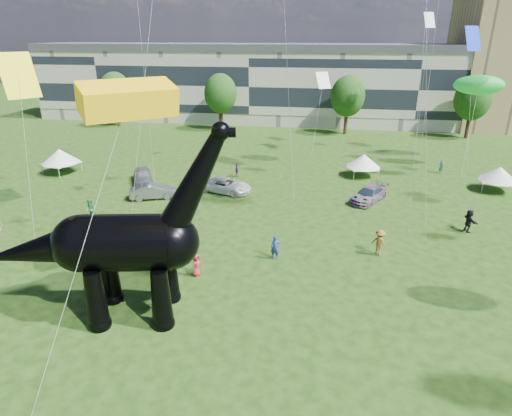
# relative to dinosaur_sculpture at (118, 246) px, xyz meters

# --- Properties ---
(ground) EXTENTS (220.00, 220.00, 0.00)m
(ground) POSITION_rel_dinosaur_sculpture_xyz_m (5.38, -3.40, -4.23)
(ground) COLOR #16330C
(ground) RESTS_ON ground
(terrace_row) EXTENTS (78.00, 11.00, 12.00)m
(terrace_row) POSITION_rel_dinosaur_sculpture_xyz_m (-2.62, 58.60, 1.77)
(terrace_row) COLOR beige
(terrace_row) RESTS_ON ground
(tree_far_left) EXTENTS (5.20, 5.20, 9.44)m
(tree_far_left) POSITION_rel_dinosaur_sculpture_xyz_m (-24.62, 49.60, 2.06)
(tree_far_left) COLOR #382314
(tree_far_left) RESTS_ON ground
(tree_mid_left) EXTENTS (5.20, 5.20, 9.44)m
(tree_mid_left) POSITION_rel_dinosaur_sculpture_xyz_m (-6.62, 49.60, 2.06)
(tree_mid_left) COLOR #382314
(tree_mid_left) RESTS_ON ground
(tree_mid_right) EXTENTS (5.20, 5.20, 9.44)m
(tree_mid_right) POSITION_rel_dinosaur_sculpture_xyz_m (13.38, 49.60, 2.06)
(tree_mid_right) COLOR #382314
(tree_mid_right) RESTS_ON ground
(tree_far_right) EXTENTS (5.20, 5.20, 9.44)m
(tree_far_right) POSITION_rel_dinosaur_sculpture_xyz_m (31.38, 49.60, 2.06)
(tree_far_right) COLOR #382314
(tree_far_right) RESTS_ON ground
(dinosaur_sculpture) EXTENTS (13.77, 4.96, 11.21)m
(dinosaur_sculpture) POSITION_rel_dinosaur_sculpture_xyz_m (0.00, 0.00, 0.00)
(dinosaur_sculpture) COLOR black
(dinosaur_sculpture) RESTS_ON ground
(car_silver) EXTENTS (3.73, 4.96, 1.57)m
(car_silver) POSITION_rel_dinosaur_sculpture_xyz_m (-8.27, 21.66, -3.45)
(car_silver) COLOR #B8B8BD
(car_silver) RESTS_ON ground
(car_grey) EXTENTS (4.62, 3.01, 1.44)m
(car_grey) POSITION_rel_dinosaur_sculpture_xyz_m (-5.44, 17.49, -3.51)
(car_grey) COLOR slate
(car_grey) RESTS_ON ground
(car_white) EXTENTS (5.54, 3.69, 1.41)m
(car_white) POSITION_rel_dinosaur_sculpture_xyz_m (1.06, 20.32, -3.53)
(car_white) COLOR white
(car_white) RESTS_ON ground
(car_dark) EXTENTS (4.11, 5.10, 1.39)m
(car_dark) POSITION_rel_dinosaur_sculpture_xyz_m (14.84, 20.09, -3.54)
(car_dark) COLOR #595960
(car_dark) RESTS_ON ground
(gazebo_near) EXTENTS (4.29, 4.29, 2.52)m
(gazebo_near) POSITION_rel_dinosaur_sculpture_xyz_m (14.74, 27.78, -2.47)
(gazebo_near) COLOR white
(gazebo_near) RESTS_ON ground
(gazebo_far) EXTENTS (4.38, 4.38, 2.52)m
(gazebo_far) POSITION_rel_dinosaur_sculpture_xyz_m (27.66, 25.14, -2.46)
(gazebo_far) COLOR white
(gazebo_far) RESTS_ON ground
(gazebo_left) EXTENTS (5.16, 5.16, 2.78)m
(gazebo_left) POSITION_rel_dinosaur_sculpture_xyz_m (-18.72, 23.44, -2.28)
(gazebo_left) COLOR white
(gazebo_left) RESTS_ON ground
(visitors) EXTENTS (46.64, 41.34, 1.89)m
(visitors) POSITION_rel_dinosaur_sculpture_xyz_m (4.36, 10.46, -3.35)
(visitors) COLOR black
(visitors) RESTS_ON ground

